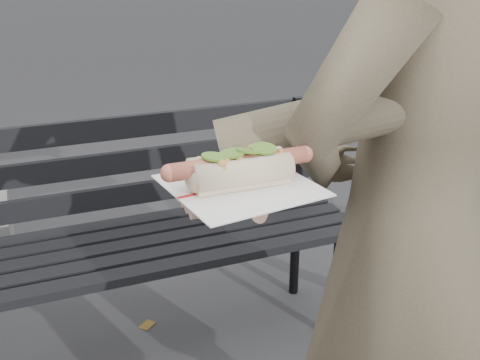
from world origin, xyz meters
The scene contains 3 objects.
park_bench centered at (-0.05, 0.99, 0.52)m, with size 1.50×0.44×0.88m.
person centered at (0.30, -0.01, 0.88)m, with size 0.64×0.42×1.76m, color #4A4131.
held_hotdog centered at (0.09, -0.06, 1.15)m, with size 0.63×0.32×0.20m.
Camera 1 is at (-0.38, -0.80, 1.41)m, focal length 42.00 mm.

